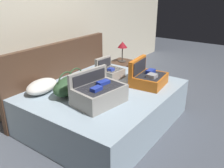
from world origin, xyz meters
The scene contains 11 objects.
ground_plane centered at (0.00, 0.00, 0.00)m, with size 12.00×12.00×0.00m, color #4C515B.
back_wall centered at (0.00, 1.65, 1.30)m, with size 8.00×0.10×2.60m, color beige.
bed centered at (0.00, 0.40, 0.25)m, with size 1.93×1.58×0.50m, color #99ADBC.
headboard centered at (0.00, 1.23, 0.51)m, with size 1.97×0.08×1.01m, color #4C3323.
hard_case_large centered at (-0.36, 0.21, 0.63)m, with size 0.61×0.48×0.36m.
hard_case_medium centered at (0.46, 0.01, 0.60)m, with size 0.50×0.45×0.35m.
hard_case_small centered at (0.41, 0.61, 0.59)m, with size 0.33×0.36×0.28m.
duffel_bag centered at (-0.36, 0.64, 0.63)m, with size 0.56×0.27×0.32m.
pillow_near_headboard centered at (-0.53, 0.99, 0.58)m, with size 0.47×0.30×0.16m, color white.
nightstand centered at (1.25, 0.94, 0.24)m, with size 0.44×0.40×0.48m, color #4C3323.
table_lamp centered at (1.25, 0.94, 0.77)m, with size 0.17×0.17×0.37m.
Camera 1 is at (-2.31, -1.36, 1.75)m, focal length 38.58 mm.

